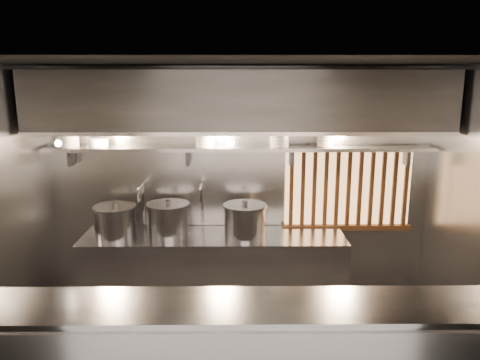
{
  "coord_description": "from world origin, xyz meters",
  "views": [
    {
      "loc": [
        -0.04,
        -3.96,
        2.7
      ],
      "look_at": [
        -0.0,
        0.55,
        1.68
      ],
      "focal_mm": 35.0,
      "sensor_mm": 36.0,
      "label": 1
    }
  ],
  "objects_px": {
    "stock_pot_right": "(245,221)",
    "stock_pot_left": "(168,219)",
    "pendant_bulb": "(231,143)",
    "stock_pot_mid": "(115,221)",
    "heat_lamp": "(56,138)"
  },
  "relations": [
    {
      "from": "stock_pot_right",
      "to": "stock_pot_left",
      "type": "bearing_deg",
      "value": 175.78
    },
    {
      "from": "pendant_bulb",
      "to": "stock_pot_mid",
      "type": "xyz_separation_m",
      "value": [
        -1.3,
        -0.11,
        -0.88
      ]
    },
    {
      "from": "stock_pot_mid",
      "to": "pendant_bulb",
      "type": "bearing_deg",
      "value": 4.9
    },
    {
      "from": "heat_lamp",
      "to": "stock_pot_left",
      "type": "height_order",
      "value": "heat_lamp"
    },
    {
      "from": "stock_pot_mid",
      "to": "stock_pot_right",
      "type": "relative_size",
      "value": 0.78
    },
    {
      "from": "stock_pot_right",
      "to": "heat_lamp",
      "type": "bearing_deg",
      "value": -173.1
    },
    {
      "from": "pendant_bulb",
      "to": "heat_lamp",
      "type": "bearing_deg",
      "value": -169.0
    },
    {
      "from": "heat_lamp",
      "to": "pendant_bulb",
      "type": "distance_m",
      "value": 1.83
    },
    {
      "from": "pendant_bulb",
      "to": "stock_pot_left",
      "type": "distance_m",
      "value": 1.13
    },
    {
      "from": "stock_pot_mid",
      "to": "stock_pot_right",
      "type": "xyz_separation_m",
      "value": [
        1.46,
        -0.0,
        0.01
      ]
    },
    {
      "from": "heat_lamp",
      "to": "stock_pot_mid",
      "type": "relative_size",
      "value": 0.69
    },
    {
      "from": "heat_lamp",
      "to": "stock_pot_mid",
      "type": "bearing_deg",
      "value": 25.65
    },
    {
      "from": "heat_lamp",
      "to": "stock_pot_right",
      "type": "distance_m",
      "value": 2.2
    },
    {
      "from": "pendant_bulb",
      "to": "stock_pot_left",
      "type": "relative_size",
      "value": 0.34
    },
    {
      "from": "pendant_bulb",
      "to": "stock_pot_mid",
      "type": "height_order",
      "value": "pendant_bulb"
    }
  ]
}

